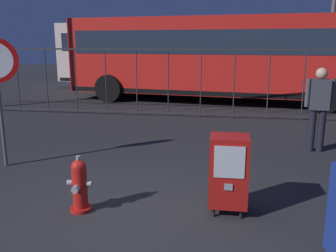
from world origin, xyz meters
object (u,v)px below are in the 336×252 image
object	(u,v)px
newspaper_box_primary	(229,171)
bus_near	(215,55)
fire_hydrant	(80,185)
pedestrian	(319,105)
bus_far	(172,52)

from	to	relation	value
newspaper_box_primary	bus_near	distance (m)	9.17
fire_hydrant	pedestrian	bearing A→B (deg)	41.61
newspaper_box_primary	bus_near	bearing A→B (deg)	92.69
newspaper_box_primary	bus_near	world-z (taller)	bus_near
bus_far	newspaper_box_primary	bearing A→B (deg)	-75.40
newspaper_box_primary	pedestrian	distance (m)	3.52
pedestrian	bus_far	bearing A→B (deg)	113.82
newspaper_box_primary	pedestrian	size ratio (longest dim) A/B	0.61
fire_hydrant	newspaper_box_primary	size ratio (longest dim) A/B	0.73
newspaper_box_primary	pedestrian	xyz separation A→B (m)	(1.77, 3.01, 0.38)
fire_hydrant	newspaper_box_primary	xyz separation A→B (m)	(1.89, 0.23, 0.22)
fire_hydrant	bus_far	size ratio (longest dim) A/B	0.07
fire_hydrant	bus_far	xyz separation A→B (m)	(-0.61, 12.90, 1.36)
fire_hydrant	bus_far	bearing A→B (deg)	92.70
bus_near	bus_far	bearing A→B (deg)	127.66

